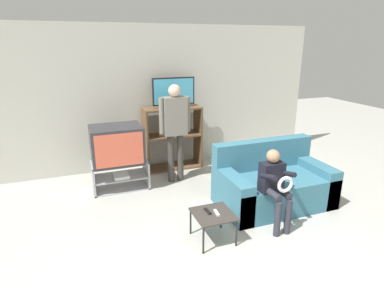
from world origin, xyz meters
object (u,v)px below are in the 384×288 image
(television_main, at_px, (117,145))
(person_seated_child, at_px, (275,183))
(media_shelf, at_px, (172,137))
(person_standing_adult, at_px, (175,124))
(remote_control_black, at_px, (208,211))
(television_flat, at_px, (174,93))
(snack_table, at_px, (213,216))
(couch, at_px, (272,184))
(tv_stand, at_px, (121,175))
(remote_control_white, at_px, (217,213))

(television_main, relative_size, person_seated_child, 0.78)
(media_shelf, xyz_separation_m, person_standing_adult, (-0.13, -0.61, 0.41))
(media_shelf, height_order, remote_control_black, media_shelf)
(television_flat, height_order, snack_table, television_flat)
(couch, bearing_deg, tv_stand, 147.41)
(tv_stand, relative_size, couch, 0.55)
(tv_stand, bearing_deg, person_seated_child, -47.34)
(television_main, distance_m, person_standing_adult, 0.99)
(couch, xyz_separation_m, person_standing_adult, (-1.08, 1.27, 0.70))
(media_shelf, height_order, snack_table, media_shelf)
(television_main, xyz_separation_m, person_standing_adult, (0.96, 0.00, 0.25))
(tv_stand, height_order, couch, couch)
(person_standing_adult, bearing_deg, television_main, -179.99)
(person_standing_adult, bearing_deg, tv_stand, 179.15)
(couch, distance_m, person_seated_child, 0.70)
(media_shelf, xyz_separation_m, couch, (0.95, -1.88, -0.29))
(remote_control_white, distance_m, couch, 1.29)
(couch, relative_size, person_seated_child, 1.57)
(person_standing_adult, bearing_deg, remote_control_white, -92.36)
(person_standing_adult, bearing_deg, remote_control_black, -95.14)
(television_flat, height_order, remote_control_white, television_flat)
(person_standing_adult, bearing_deg, couch, -49.72)
(remote_control_white, distance_m, person_seated_child, 0.85)
(media_shelf, xyz_separation_m, remote_control_black, (-0.29, -2.38, -0.23))
(television_flat, distance_m, remote_control_black, 2.62)
(couch, bearing_deg, media_shelf, 116.67)
(television_flat, xyz_separation_m, remote_control_white, (-0.25, -2.45, -1.05))
(person_standing_adult, xyz_separation_m, person_seated_child, (0.74, -1.80, -0.39))
(snack_table, bearing_deg, tv_stand, 114.12)
(snack_table, distance_m, remote_control_white, 0.06)
(person_seated_child, bearing_deg, television_flat, 103.19)
(tv_stand, height_order, person_seated_child, person_seated_child)
(television_flat, relative_size, person_standing_adult, 0.47)
(television_main, height_order, couch, television_main)
(television_main, height_order, snack_table, television_main)
(television_flat, distance_m, person_standing_adult, 0.75)
(television_flat, bearing_deg, media_shelf, 177.72)
(television_flat, relative_size, remote_control_black, 5.40)
(television_main, xyz_separation_m, media_shelf, (1.09, 0.61, -0.16))
(television_main, relative_size, media_shelf, 0.68)
(person_seated_child, bearing_deg, remote_control_white, -177.37)
(media_shelf, distance_m, snack_table, 2.46)
(tv_stand, distance_m, remote_control_white, 2.05)
(remote_control_black, relative_size, remote_control_white, 1.00)
(television_flat, distance_m, person_seated_child, 2.60)
(television_main, relative_size, person_standing_adult, 0.48)
(snack_table, bearing_deg, remote_control_white, -22.46)
(remote_control_white, relative_size, person_seated_child, 0.14)
(snack_table, relative_size, remote_control_white, 3.23)
(tv_stand, bearing_deg, couch, -32.59)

